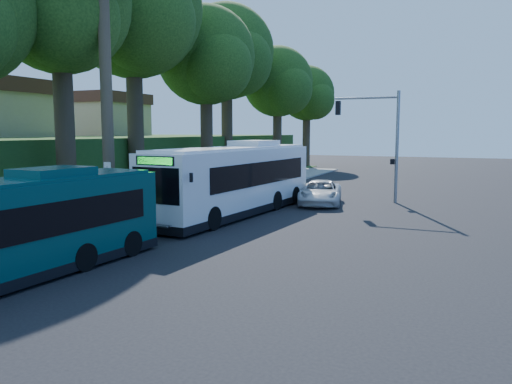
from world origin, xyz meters
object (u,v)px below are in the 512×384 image
at_px(white_bus, 236,179).
at_px(pickup, 320,192).
at_px(teal_bus, 7,229).
at_px(bus_shelter, 107,187).

height_order(white_bus, pickup, white_bus).
height_order(white_bus, teal_bus, white_bus).
height_order(bus_shelter, pickup, bus_shelter).
height_order(bus_shelter, teal_bus, teal_bus).
distance_m(bus_shelter, pickup, 13.04).
height_order(teal_bus, pickup, teal_bus).
bearing_deg(bus_shelter, white_bus, 46.52).
bearing_deg(bus_shelter, pickup, 52.74).
relative_size(white_bus, teal_bus, 1.20).
bearing_deg(white_bus, bus_shelter, -128.60).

